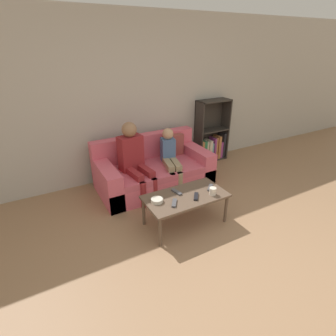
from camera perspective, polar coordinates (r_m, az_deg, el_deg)
The scene contains 13 objects.
ground_plane at distance 2.97m, azimuth 17.26°, elevation -21.75°, with size 22.00×22.00×0.00m, color #997251.
wall_back at distance 4.43m, azimuth -6.87°, elevation 14.61°, with size 12.00×0.06×2.60m.
couch at distance 4.25m, azimuth -3.16°, elevation -0.58°, with size 1.78×0.92×0.78m.
bookshelf at distance 5.24m, azimuth 9.23°, elevation 6.23°, with size 0.65×0.28×1.18m.
coffee_table at distance 3.30m, azimuth 3.83°, elevation -6.59°, with size 1.03×0.54×0.42m.
person_adult at distance 3.89m, azimuth -7.55°, elevation 2.78°, with size 0.39×0.67×1.12m.
person_child at distance 4.13m, azimuth 0.46°, elevation 2.61°, with size 0.35×0.66×0.93m.
cup_near at distance 3.31m, azimuth 9.71°, elevation -5.02°, with size 0.09×0.09×0.10m.
tv_remote_0 at distance 3.25m, azimuth 6.12°, elevation -6.17°, with size 0.14×0.16×0.02m.
tv_remote_1 at distance 3.47m, azimuth 9.19°, elevation -4.20°, with size 0.16×0.15×0.02m.
tv_remote_2 at distance 3.11m, azimuth 1.38°, elevation -7.62°, with size 0.14×0.17×0.02m.
tv_remote_3 at distance 3.33m, azimuth 1.87°, elevation -5.22°, with size 0.08×0.18×0.02m.
snack_bowl at distance 3.14m, azimuth -2.42°, elevation -7.05°, with size 0.14×0.14×0.05m.
Camera 1 is at (-1.63, -1.27, 2.13)m, focal length 28.00 mm.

